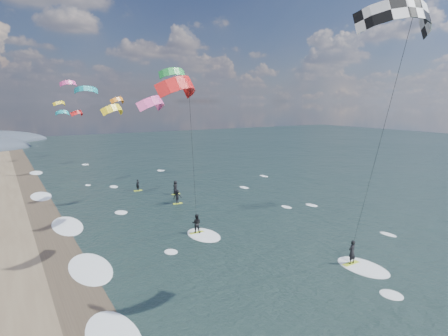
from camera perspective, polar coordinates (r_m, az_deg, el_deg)
ground at (r=22.86m, az=19.51°, el=-22.12°), size 260.00×260.00×0.00m
wet_sand_strip at (r=25.15m, az=-20.62°, el=-19.00°), size 3.00×240.00×0.00m
kitesurfer_near_a at (r=22.40m, az=25.34°, el=12.78°), size 7.92×8.65×17.30m
kitesurfer_near_b at (r=28.23m, az=-4.75°, el=4.72°), size 7.14×9.14×14.27m
far_kitesurfers at (r=47.43m, az=-8.12°, el=-3.52°), size 4.67×9.46×1.82m
bg_kite_field at (r=68.32m, az=-19.21°, el=9.96°), size 11.85×76.10×7.17m
shoreline_surf at (r=29.54m, az=-20.05°, el=-14.45°), size 2.40×79.40×0.11m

